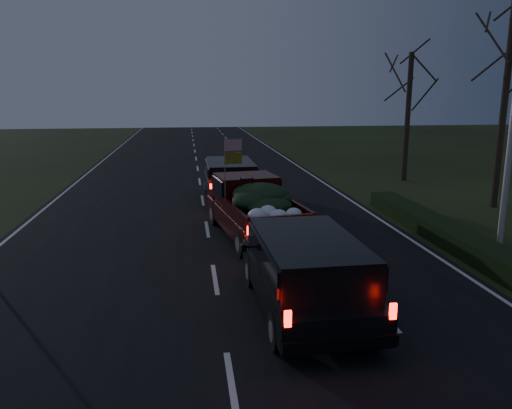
{
  "coord_description": "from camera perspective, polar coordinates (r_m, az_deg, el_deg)",
  "views": [
    {
      "loc": [
        -0.62,
        -12.53,
        4.86
      ],
      "look_at": [
        1.54,
        3.15,
        1.3
      ],
      "focal_mm": 35.0,
      "sensor_mm": 36.0,
      "label": 1
    }
  ],
  "objects": [
    {
      "name": "rear_suv",
      "position": [
        11.14,
        5.79,
        -7.06
      ],
      "size": [
        2.44,
        5.15,
        1.47
      ],
      "rotation": [
        0.0,
        0.0,
        0.02
      ],
      "color": "black",
      "rests_on": "ground"
    },
    {
      "name": "road_asphalt",
      "position": [
        13.45,
        -4.71,
        -8.51
      ],
      "size": [
        14.0,
        120.0,
        0.02
      ],
      "primitive_type": "cube",
      "color": "black",
      "rests_on": "ground"
    },
    {
      "name": "hedge_row",
      "position": [
        18.24,
        19.98,
        -2.58
      ],
      "size": [
        1.0,
        10.0,
        0.6
      ],
      "primitive_type": "cube",
      "color": "black",
      "rests_on": "ground"
    },
    {
      "name": "bare_tree_mid",
      "position": [
        23.57,
        26.99,
        14.97
      ],
      "size": [
        3.6,
        3.6,
        8.5
      ],
      "color": "black",
      "rests_on": "ground"
    },
    {
      "name": "lead_suv",
      "position": [
        22.86,
        -2.99,
        3.25
      ],
      "size": [
        2.16,
        5.17,
        1.49
      ],
      "rotation": [
        0.0,
        0.0,
        -0.0
      ],
      "color": "black",
      "rests_on": "ground"
    },
    {
      "name": "ground",
      "position": [
        13.45,
        -4.71,
        -8.55
      ],
      "size": [
        120.0,
        120.0,
        0.0
      ],
      "primitive_type": "plane",
      "color": "black",
      "rests_on": "ground"
    },
    {
      "name": "bare_tree_far",
      "position": [
        29.17,
        17.16,
        12.85
      ],
      "size": [
        3.6,
        3.6,
        7.0
      ],
      "color": "black",
      "rests_on": "ground"
    },
    {
      "name": "pickup_truck",
      "position": [
        17.02,
        -0.24,
        -0.0
      ],
      "size": [
        3.01,
        5.99,
        3.0
      ],
      "rotation": [
        0.0,
        0.0,
        0.15
      ],
      "color": "#370707",
      "rests_on": "ground"
    }
  ]
}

